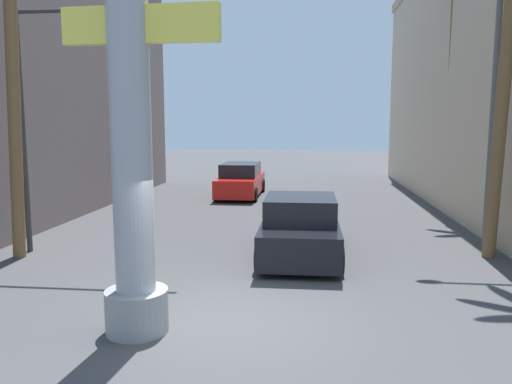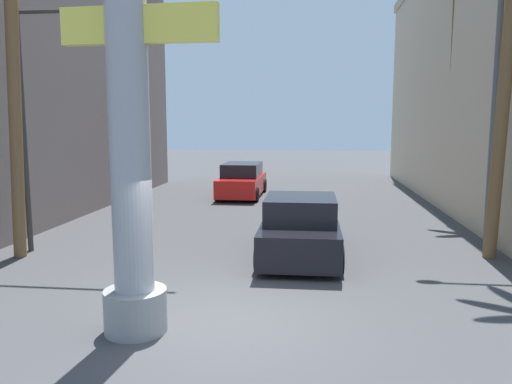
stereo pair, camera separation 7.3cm
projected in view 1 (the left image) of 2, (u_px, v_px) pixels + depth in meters
ground_plane at (274, 216)px, 18.35m from camera, size 91.39×91.39×0.00m
neon_sign_pole at (129, 48)px, 7.55m from camera, size 2.80×1.02×9.46m
street_lamp at (482, 82)px, 13.16m from camera, size 2.28×0.28×7.45m
traffic_light_mast at (76, 84)px, 12.53m from camera, size 5.09×0.32×6.24m
car_lead at (300, 228)px, 12.91m from camera, size 2.04×4.93×1.56m
car_far at (241, 181)px, 23.29m from camera, size 1.94×4.61×1.56m
palm_tree_mid_right at (454, 60)px, 18.47m from camera, size 2.69×2.67×9.03m
palm_tree_near_right at (507, 13)px, 11.97m from camera, size 3.04×3.10×9.25m
palm_tree_near_left at (14, 23)px, 11.82m from camera, size 3.09×2.87×8.88m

